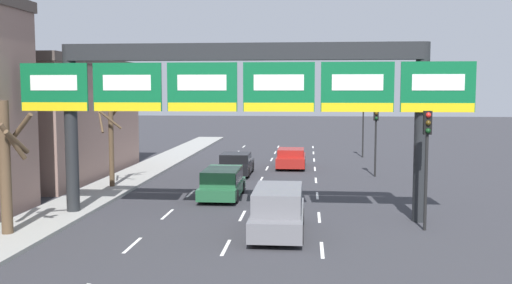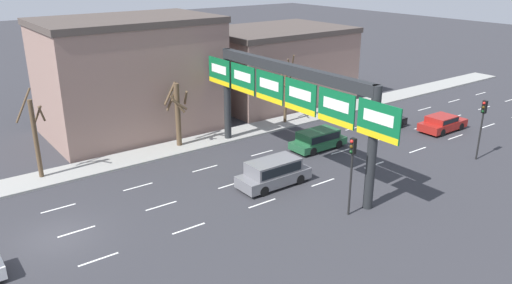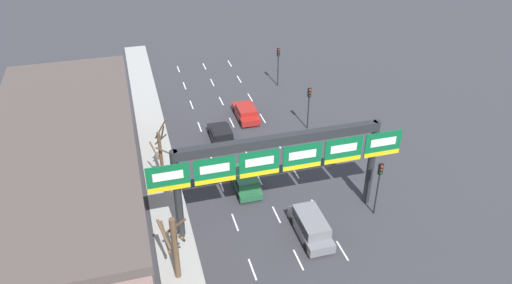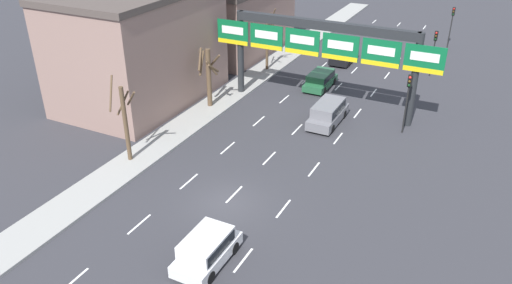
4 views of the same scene
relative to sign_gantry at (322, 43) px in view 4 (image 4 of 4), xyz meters
name	(u,v)px [view 4 (image 4 of 4)]	position (x,y,z in m)	size (l,w,h in m)	color
ground_plane	(226,203)	(0.00, -15.57, -5.58)	(220.00, 220.00, 0.00)	#333338
sidewalk_left	(121,170)	(-8.00, -15.57, -5.50)	(2.80, 110.00, 0.15)	#999993
lane_dashes	(309,117)	(0.00, -2.07, -5.57)	(6.72, 67.00, 0.01)	white
sign_gantry	(322,43)	(0.00, 0.00, 0.00)	(18.81, 0.70, 7.35)	#232628
building_near	(139,46)	(-14.28, -4.95, -0.85)	(9.15, 14.08, 9.43)	gray
building_far	(228,16)	(-14.77, 10.86, -1.88)	(10.14, 14.25, 7.37)	gray
car_black	(344,56)	(-1.76, 12.20, -4.82)	(1.98, 4.25, 1.41)	black
car_red	(385,51)	(1.64, 15.88, -4.85)	(1.98, 4.44, 1.36)	maroon
suv_white	(207,248)	(1.75, -20.51, -4.67)	(1.96, 3.98, 1.63)	silver
suv_green	(320,79)	(-1.48, 4.43, -4.74)	(1.91, 4.47, 1.49)	#235B38
suv_grey	(328,112)	(1.69, -2.45, -4.60)	(1.95, 4.89, 1.75)	slate
traffic_light_near_gantry	(452,19)	(7.21, 22.53, -2.30)	(0.30, 0.35, 4.58)	black
traffic_light_mid_block	(408,92)	(7.33, -1.47, -2.27)	(0.30, 0.35, 4.63)	black
traffic_light_far_end	(435,44)	(7.01, 12.23, -2.41)	(0.30, 0.35, 4.42)	black
tree_bare_closest	(125,119)	(-8.37, -14.16, -2.46)	(1.85, 1.85, 5.85)	brown
tree_bare_second	(268,40)	(-7.88, 6.51, -2.44)	(1.61, 1.60, 6.05)	brown
tree_bare_third	(209,74)	(-8.24, -3.92, -2.65)	(1.91, 1.91, 4.90)	brown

